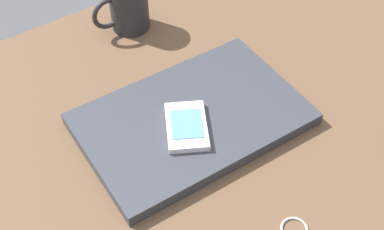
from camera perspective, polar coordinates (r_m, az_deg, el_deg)
name	(u,v)px	position (r cm, az deg, el deg)	size (l,w,h in cm)	color
desk_surface	(222,125)	(86.29, 3.32, -1.06)	(120.00, 80.00, 3.00)	brown
laptop_closed	(192,119)	(83.54, 0.00, -0.43)	(35.36, 22.97, 2.15)	#33353D
cell_phone_on_laptop	(188,127)	(80.14, -0.48, -1.38)	(10.12, 11.49, 1.22)	silver
key_ring	(294,229)	(74.05, 11.22, -12.26)	(3.87, 3.87, 0.36)	silver
coffee_mug	(126,7)	(100.48, -7.32, 11.78)	(10.99, 7.35, 9.89)	#262628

